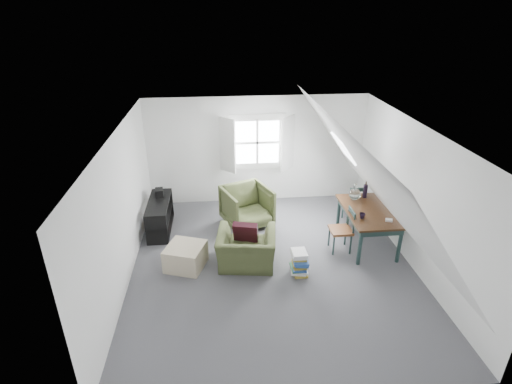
{
  "coord_description": "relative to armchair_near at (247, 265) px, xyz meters",
  "views": [
    {
      "loc": [
        -0.89,
        -5.92,
        4.3
      ],
      "look_at": [
        -0.24,
        0.6,
        1.21
      ],
      "focal_mm": 28.0,
      "sensor_mm": 36.0,
      "label": 1
    }
  ],
  "objects": [
    {
      "name": "dining_table",
      "position": [
        2.39,
        0.48,
        0.65
      ],
      "size": [
        0.89,
        1.49,
        0.75
      ],
      "rotation": [
        0.0,
        0.0,
        -0.08
      ],
      "color": "#311C0F",
      "rests_on": "floor"
    },
    {
      "name": "wall_back",
      "position": [
        0.46,
        2.68,
        1.25
      ],
      "size": [
        5.0,
        0.0,
        5.0
      ],
      "primitive_type": "plane",
      "rotation": [
        1.57,
        0.0,
        0.0
      ],
      "color": "white",
      "rests_on": "ground"
    },
    {
      "name": "electronics_box",
      "position": [
        -1.69,
        1.7,
        0.72
      ],
      "size": [
        0.19,
        0.24,
        0.18
      ],
      "primitive_type": "cube",
      "rotation": [
        0.0,
        0.0,
        0.13
      ],
      "color": "black",
      "rests_on": "media_shelf"
    },
    {
      "name": "ottoman",
      "position": [
        -1.09,
        0.06,
        0.21
      ],
      "size": [
        0.81,
        0.81,
        0.42
      ],
      "primitive_type": "cube",
      "rotation": [
        0.0,
        0.0,
        -0.34
      ],
      "color": "#BBAC8C",
      "rests_on": "floor"
    },
    {
      "name": "floor",
      "position": [
        0.46,
        -0.07,
        0.0
      ],
      "size": [
        5.5,
        5.5,
        0.0
      ],
      "primitive_type": "plane",
      "color": "#4E4E53",
      "rests_on": "ground"
    },
    {
      "name": "dormer_window",
      "position": [
        0.46,
        2.6,
        1.45
      ],
      "size": [
        1.71,
        0.35,
        1.3
      ],
      "color": "white",
      "rests_on": "wall_back"
    },
    {
      "name": "skylight",
      "position": [
        2.01,
        1.23,
        1.75
      ],
      "size": [
        0.35,
        0.75,
        0.47
      ],
      "primitive_type": "cube",
      "rotation": [
        0.0,
        0.95,
        0.0
      ],
      "color": "white",
      "rests_on": "slope_right"
    },
    {
      "name": "cup",
      "position": [
        2.14,
        0.18,
        0.75
      ],
      "size": [
        0.13,
        0.13,
        0.1
      ],
      "primitive_type": "imported",
      "rotation": [
        0.0,
        0.0,
        0.23
      ],
      "color": "black",
      "rests_on": "dining_table"
    },
    {
      "name": "ceiling",
      "position": [
        0.46,
        -0.07,
        2.5
      ],
      "size": [
        5.5,
        5.5,
        0.0
      ],
      "primitive_type": "plane",
      "rotation": [
        3.14,
        0.0,
        0.0
      ],
      "color": "white",
      "rests_on": "wall_back"
    },
    {
      "name": "slope_left",
      "position": [
        -1.09,
        -0.07,
        1.78
      ],
      "size": [
        3.19,
        5.5,
        4.48
      ],
      "primitive_type": "plane",
      "rotation": [
        0.0,
        2.19,
        0.0
      ],
      "color": "white",
      "rests_on": "wall_left"
    },
    {
      "name": "wall_left",
      "position": [
        -2.04,
        -0.07,
        1.25
      ],
      "size": [
        0.0,
        5.5,
        5.5
      ],
      "primitive_type": "plane",
      "rotation": [
        1.57,
        0.0,
        1.57
      ],
      "color": "white",
      "rests_on": "ground"
    },
    {
      "name": "dining_chair_far",
      "position": [
        2.42,
        1.34,
        0.46
      ],
      "size": [
        0.42,
        0.42,
        0.89
      ],
      "rotation": [
        0.0,
        0.0,
        3.3
      ],
      "color": "brown",
      "rests_on": "floor"
    },
    {
      "name": "vase_twigs",
      "position": [
        2.49,
        1.03,
        0.9
      ],
      "size": [
        0.09,
        0.1,
        0.68
      ],
      "rotation": [
        0.0,
        0.0,
        -0.2
      ],
      "color": "black",
      "rests_on": "dining_table"
    },
    {
      "name": "paper_box",
      "position": [
        2.59,
        0.03,
        0.77
      ],
      "size": [
        0.14,
        0.12,
        0.04
      ],
      "primitive_type": "cube",
      "rotation": [
        0.0,
        0.0,
        -0.36
      ],
      "color": "white",
      "rests_on": "dining_table"
    },
    {
      "name": "wall_front",
      "position": [
        0.46,
        -2.82,
        1.25
      ],
      "size": [
        5.0,
        0.0,
        5.0
      ],
      "primitive_type": "plane",
      "rotation": [
        -1.57,
        0.0,
        0.0
      ],
      "color": "white",
      "rests_on": "ground"
    },
    {
      "name": "armchair_far",
      "position": [
        0.13,
        1.48,
        0.0
      ],
      "size": [
        1.19,
        1.21,
        0.85
      ],
      "primitive_type": "imported",
      "rotation": [
        0.0,
        0.0,
        0.38
      ],
      "color": "#414A29",
      "rests_on": "floor"
    },
    {
      "name": "armchair_near",
      "position": [
        0.0,
        0.0,
        0.0
      ],
      "size": [
        1.14,
        1.03,
        0.67
      ],
      "primitive_type": "imported",
      "rotation": [
        0.0,
        0.0,
        3.0
      ],
      "color": "#414A29",
      "rests_on": "floor"
    },
    {
      "name": "magazine_stack",
      "position": [
        0.9,
        -0.35,
        0.22
      ],
      "size": [
        0.33,
        0.39,
        0.44
      ],
      "rotation": [
        0.0,
        0.0,
        0.24
      ],
      "color": "#B29933",
      "rests_on": "floor"
    },
    {
      "name": "throw_pillow",
      "position": [
        0.0,
        0.15,
        0.58
      ],
      "size": [
        0.49,
        0.36,
        0.45
      ],
      "primitive_type": "cube",
      "rotation": [
        0.31,
        0.0,
        -0.26
      ],
      "color": "#360E18",
      "rests_on": "armchair_near"
    },
    {
      "name": "dining_chair_near",
      "position": [
        1.85,
        0.32,
        0.45
      ],
      "size": [
        0.4,
        0.4,
        0.86
      ],
      "rotation": [
        0.0,
        0.0,
        -1.5
      ],
      "color": "brown",
      "rests_on": "floor"
    },
    {
      "name": "wall_right",
      "position": [
        2.96,
        -0.07,
        1.25
      ],
      "size": [
        0.0,
        5.5,
        5.5
      ],
      "primitive_type": "plane",
      "rotation": [
        1.57,
        0.0,
        -1.57
      ],
      "color": "white",
      "rests_on": "ground"
    },
    {
      "name": "slope_right",
      "position": [
        2.01,
        -0.07,
        1.78
      ],
      "size": [
        3.19,
        5.5,
        4.48
      ],
      "primitive_type": "plane",
      "rotation": [
        0.0,
        -2.19,
        0.0
      ],
      "color": "white",
      "rests_on": "wall_right"
    },
    {
      "name": "media_shelf",
      "position": [
        -1.69,
        1.41,
        0.29
      ],
      "size": [
        0.42,
        1.27,
        0.65
      ],
      "rotation": [
        0.0,
        0.0,
        -0.0
      ],
      "color": "black",
      "rests_on": "floor"
    },
    {
      "name": "demijohn",
      "position": [
        2.24,
        0.93,
        0.88
      ],
      "size": [
        0.24,
        0.24,
        0.33
      ],
      "rotation": [
        0.0,
        0.0,
        -0.2
      ],
      "color": "silver",
      "rests_on": "dining_table"
    }
  ]
}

